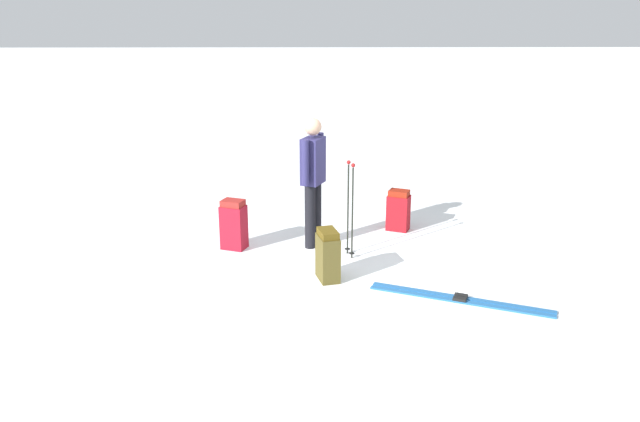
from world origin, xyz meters
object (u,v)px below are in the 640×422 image
Objects in this scene: skier_standing at (313,176)px; ski_pair_near at (460,299)px; ski_poles_planted_near at (350,204)px; backpack_small_spare at (234,225)px; backpack_large_dark at (328,255)px; backpack_bright at (398,211)px.

ski_pair_near is (1.72, 1.59, -0.94)m from skier_standing.
ski_poles_planted_near is at bearing 49.84° from skier_standing.
ski_poles_planted_near reaches higher than backpack_small_spare.
backpack_small_spare is (-1.02, -1.20, 0.03)m from backpack_large_dark.
backpack_large_dark is at bearing -21.80° from ski_poles_planted_near.
backpack_large_dark is 1.04× the size of backpack_bright.
ski_poles_planted_near reaches higher than backpack_bright.
backpack_bright is at bearing -170.42° from ski_pair_near.
backpack_large_dark is 0.50× the size of ski_poles_planted_near.
backpack_large_dark is at bearing 49.59° from backpack_small_spare.
backpack_bright is (-0.59, 1.20, -0.67)m from skier_standing.
skier_standing is 1.22m from backpack_small_spare.
skier_standing reaches higher than ski_poles_planted_near.
backpack_large_dark is (-0.59, -1.43, 0.29)m from ski_pair_near.
backpack_large_dark reaches higher than backpack_bright.
backpack_large_dark is 1.58m from backpack_small_spare.
ski_pair_near is at bearing 67.66° from backpack_large_dark.
backpack_bright is (-2.31, -0.39, 0.27)m from ski_pair_near.
backpack_small_spare is 0.54× the size of ski_poles_planted_near.
skier_standing is at bearing -130.16° from ski_poles_planted_near.
backpack_bright is 2.35m from backpack_small_spare.
backpack_bright is 0.88× the size of backpack_small_spare.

